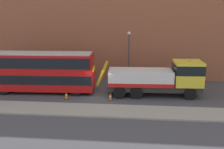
% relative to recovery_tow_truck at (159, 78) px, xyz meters
% --- Properties ---
extents(ground_plane, '(120.00, 120.00, 0.00)m').
position_rel_recovery_tow_truck_xyz_m(ground_plane, '(-5.69, -0.57, -1.76)').
color(ground_plane, '#424247').
extents(near_kerb, '(60.00, 2.80, 0.15)m').
position_rel_recovery_tow_truck_xyz_m(near_kerb, '(-5.69, -4.77, -1.68)').
color(near_kerb, gray).
rests_on(near_kerb, ground_plane).
extents(building_facade, '(60.00, 1.50, 16.00)m').
position_rel_recovery_tow_truck_xyz_m(building_facade, '(-5.69, 6.61, 6.31)').
color(building_facade, '#935138').
rests_on(building_facade, ground_plane).
extents(recovery_tow_truck, '(10.19, 3.02, 3.67)m').
position_rel_recovery_tow_truck_xyz_m(recovery_tow_truck, '(0.00, 0.00, 0.00)').
color(recovery_tow_truck, '#2D2D2D').
rests_on(recovery_tow_truck, ground_plane).
extents(double_decker_bus, '(11.13, 3.01, 4.06)m').
position_rel_recovery_tow_truck_xyz_m(double_decker_bus, '(-11.90, -0.02, 0.47)').
color(double_decker_bus, red).
rests_on(double_decker_bus, ground_plane).
extents(traffic_cone_near_bus, '(0.36, 0.36, 0.72)m').
position_rel_recovery_tow_truck_xyz_m(traffic_cone_near_bus, '(-8.66, -1.93, -1.42)').
color(traffic_cone_near_bus, orange).
rests_on(traffic_cone_near_bus, ground_plane).
extents(traffic_cone_midway, '(0.36, 0.36, 0.72)m').
position_rel_recovery_tow_truck_xyz_m(traffic_cone_midway, '(-4.51, -1.90, -1.42)').
color(traffic_cone_midway, orange).
rests_on(traffic_cone_midway, ground_plane).
extents(street_lamp, '(0.36, 0.36, 5.83)m').
position_rel_recovery_tow_truck_xyz_m(street_lamp, '(-3.08, 4.41, 1.71)').
color(street_lamp, '#38383D').
rests_on(street_lamp, ground_plane).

